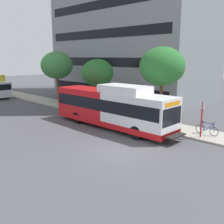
% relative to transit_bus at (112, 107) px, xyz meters
% --- Properties ---
extents(ground_plane, '(120.00, 120.00, 0.00)m').
position_rel_transit_bus_xyz_m(ground_plane, '(-3.88, 3.64, -1.70)').
color(ground_plane, '#4C4C51').
extents(sidewalk_curb, '(3.00, 56.00, 0.14)m').
position_rel_transit_bus_xyz_m(sidewalk_curb, '(3.12, 1.64, -1.63)').
color(sidewalk_curb, '#A8A399').
rests_on(sidewalk_curb, ground).
extents(transit_bus, '(2.58, 12.25, 3.65)m').
position_rel_transit_bus_xyz_m(transit_bus, '(0.00, 0.00, 0.00)').
color(transit_bus, white).
rests_on(transit_bus, ground).
extents(bus_stop_sign_pole, '(0.10, 0.36, 2.60)m').
position_rel_transit_bus_xyz_m(bus_stop_sign_pole, '(2.17, -6.81, -0.05)').
color(bus_stop_sign_pole, red).
rests_on(bus_stop_sign_pole, sidewalk_curb).
extents(bicycle_parked, '(0.52, 1.76, 1.02)m').
position_rel_transit_bus_xyz_m(bicycle_parked, '(3.08, -6.86, -1.14)').
color(bicycle_parked, black).
rests_on(bicycle_parked, sidewalk_curb).
extents(street_tree_near_stop, '(3.96, 3.96, 6.56)m').
position_rel_transit_bus_xyz_m(street_tree_near_stop, '(4.29, -1.92, 3.30)').
color(street_tree_near_stop, '#4C3823').
rests_on(street_tree_near_stop, sidewalk_curb).
extents(street_tree_mid_block, '(3.42, 3.42, 5.47)m').
position_rel_transit_bus_xyz_m(street_tree_mid_block, '(3.77, 5.82, 2.43)').
color(street_tree_mid_block, '#4C3823').
rests_on(street_tree_mid_block, sidewalk_curb).
extents(street_tree_far_block, '(4.06, 4.06, 6.34)m').
position_rel_transit_bus_xyz_m(street_tree_far_block, '(4.08, 13.80, 3.03)').
color(street_tree_far_block, '#4C3823').
rests_on(street_tree_far_block, sidewalk_curb).
extents(lattice_comm_tower, '(1.10, 1.10, 25.94)m').
position_rel_transit_bus_xyz_m(lattice_comm_tower, '(18.03, 24.96, 6.84)').
color(lattice_comm_tower, '#B7B7BC').
rests_on(lattice_comm_tower, ground).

